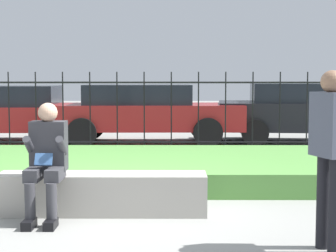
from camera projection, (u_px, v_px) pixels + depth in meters
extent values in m
plane|color=gray|center=(105.00, 213.00, 6.31)|extent=(60.00, 60.00, 0.00)
cube|color=#ADA89E|center=(102.00, 194.00, 6.29)|extent=(2.33, 0.46, 0.45)
cube|color=gray|center=(102.00, 210.00, 6.30)|extent=(2.24, 0.43, 0.08)
cube|color=black|center=(29.00, 224.00, 5.68)|extent=(0.11, 0.26, 0.09)
cylinder|color=#38383D|center=(30.00, 201.00, 5.72)|extent=(0.11, 0.11, 0.36)
cube|color=#38383D|center=(35.00, 174.00, 5.90)|extent=(0.15, 0.42, 0.13)
cube|color=black|center=(51.00, 224.00, 5.67)|extent=(0.11, 0.26, 0.09)
cylinder|color=#38383D|center=(52.00, 201.00, 5.71)|extent=(0.11, 0.11, 0.36)
cube|color=#38383D|center=(55.00, 174.00, 5.90)|extent=(0.15, 0.42, 0.13)
cube|color=#333338|center=(49.00, 146.00, 6.09)|extent=(0.38, 0.24, 0.54)
sphere|color=tan|center=(48.00, 113.00, 6.04)|extent=(0.21, 0.21, 0.21)
cylinder|color=#333338|center=(29.00, 146.00, 5.93)|extent=(0.08, 0.29, 0.24)
cylinder|color=#333338|center=(62.00, 146.00, 5.93)|extent=(0.08, 0.29, 0.24)
cube|color=#335689|center=(44.00, 159.00, 5.84)|extent=(0.18, 0.09, 0.13)
cube|color=#569342|center=(122.00, 168.00, 8.51)|extent=(9.03, 3.06, 0.32)
cylinder|color=black|center=(131.00, 142.00, 10.43)|extent=(7.03, 0.03, 0.03)
cylinder|color=black|center=(131.00, 82.00, 10.34)|extent=(7.03, 0.03, 0.03)
cylinder|color=black|center=(9.00, 116.00, 10.40)|extent=(0.02, 0.02, 1.63)
cylinder|color=black|center=(36.00, 116.00, 10.40)|extent=(0.02, 0.02, 1.63)
cylinder|color=black|center=(63.00, 116.00, 10.40)|extent=(0.02, 0.02, 1.63)
cylinder|color=black|center=(90.00, 116.00, 10.39)|extent=(0.02, 0.02, 1.63)
cylinder|color=black|center=(117.00, 116.00, 10.39)|extent=(0.02, 0.02, 1.63)
cylinder|color=black|center=(144.00, 116.00, 10.39)|extent=(0.02, 0.02, 1.63)
cylinder|color=black|center=(171.00, 116.00, 10.39)|extent=(0.02, 0.02, 1.63)
cylinder|color=black|center=(198.00, 116.00, 10.38)|extent=(0.02, 0.02, 1.63)
cylinder|color=black|center=(225.00, 116.00, 10.38)|extent=(0.02, 0.02, 1.63)
cylinder|color=black|center=(253.00, 116.00, 10.38)|extent=(0.02, 0.02, 1.63)
cylinder|color=black|center=(280.00, 116.00, 10.37)|extent=(0.02, 0.02, 1.63)
cylinder|color=black|center=(307.00, 116.00, 10.37)|extent=(0.02, 0.02, 1.63)
cube|color=black|center=(308.00, 116.00, 13.15)|extent=(4.28, 2.16, 0.65)
cube|color=black|center=(301.00, 93.00, 13.12)|extent=(2.40, 1.79, 0.44)
cylinder|color=black|center=(255.00, 133.00, 12.40)|extent=(0.62, 0.25, 0.60)
cylinder|color=black|center=(250.00, 126.00, 14.18)|extent=(0.62, 0.25, 0.60)
cube|color=maroon|center=(146.00, 117.00, 13.01)|extent=(4.46, 1.76, 0.58)
cube|color=black|center=(138.00, 94.00, 12.96)|extent=(2.46, 1.53, 0.45)
cylinder|color=black|center=(208.00, 133.00, 12.22)|extent=(0.65, 0.21, 0.65)
cylinder|color=black|center=(202.00, 126.00, 13.87)|extent=(0.65, 0.21, 0.65)
cylinder|color=black|center=(82.00, 133.00, 12.19)|extent=(0.65, 0.21, 0.65)
cylinder|color=black|center=(91.00, 126.00, 13.84)|extent=(0.65, 0.21, 0.65)
cube|color=maroon|center=(18.00, 118.00, 13.30)|extent=(4.04, 1.90, 0.56)
cube|color=black|center=(11.00, 96.00, 13.25)|extent=(2.24, 1.64, 0.48)
cylinder|color=black|center=(64.00, 133.00, 12.47)|extent=(0.59, 0.21, 0.58)
cylinder|color=black|center=(76.00, 126.00, 14.23)|extent=(0.59, 0.21, 0.58)
cylinder|color=black|center=(335.00, 206.00, 4.83)|extent=(0.15, 0.15, 0.84)
cylinder|color=black|center=(323.00, 202.00, 5.00)|extent=(0.15, 0.15, 0.84)
cube|color=#424756|center=(331.00, 125.00, 4.85)|extent=(0.33, 0.41, 0.56)
sphere|color=#8C664C|center=(332.00, 82.00, 4.82)|extent=(0.20, 0.20, 0.20)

